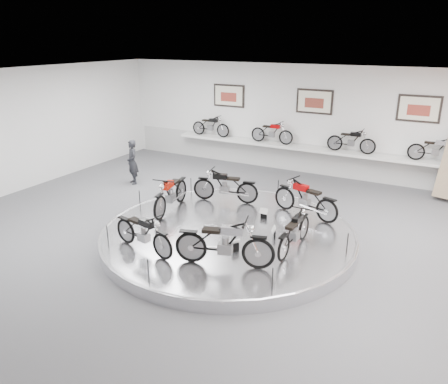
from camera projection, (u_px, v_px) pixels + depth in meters
The scene contains 22 objects.
floor at pixel (223, 245), 10.90m from camera, with size 16.00×16.00×0.00m, color #4E4E51.
ceiling at pixel (222, 81), 9.56m from camera, with size 16.00×16.00×0.00m, color white.
wall_back at pixel (313, 121), 16.03m from camera, with size 16.00×16.00×0.00m, color white.
wall_left at pixel (1, 134), 13.81m from camera, with size 14.00×14.00×0.00m, color white.
dado_band at pixel (311, 159), 16.50m from camera, with size 15.68×0.04×1.10m, color #BCBCBA.
display_platform at pixel (228, 235), 11.10m from camera, with size 6.40×6.40×0.30m, color silver.
platform_rim at pixel (228, 231), 11.06m from camera, with size 6.40×6.40×0.10m, color #B2B2BA.
shelf at pixel (309, 149), 16.12m from camera, with size 11.00×0.55×0.10m, color silver.
poster_left at pixel (229, 96), 17.33m from camera, with size 1.35×0.06×0.88m, color #EFEACD.
poster_center at pixel (314, 102), 15.76m from camera, with size 1.35×0.06×0.88m, color #EFEACD.
poster_right at pixel (419, 109), 14.20m from camera, with size 1.35×0.06×0.88m, color #EFEACD.
shelf_bike_a at pixel (211, 127), 17.86m from camera, with size 1.22×0.42×0.73m, color black, non-canonical shape.
shelf_bike_b at pixel (272, 134), 16.65m from camera, with size 1.22×0.42×0.73m, color #910204, non-canonical shape.
shelf_bike_c at pixel (351, 142), 15.31m from camera, with size 1.22×0.42×0.73m, color black, non-canonical shape.
shelf_bike_d at pixel (435, 151), 14.10m from camera, with size 1.22×0.42×0.73m, color #B9B8BD, non-canonical shape.
bike_a at pixel (305, 199), 11.73m from camera, with size 1.71×0.60×1.01m, color #910204, non-canonical shape.
bike_b at pixel (225, 186), 12.78m from camera, with size 1.67×0.59×0.98m, color black, non-canonical shape.
bike_c at pixel (171, 193), 12.09m from camera, with size 1.77×0.62×1.04m, color #B01304, non-canonical shape.
bike_d at pixel (143, 232), 9.80m from camera, with size 1.58×0.56×0.93m, color black, non-canonical shape.
bike_e at pixel (224, 243), 9.14m from camera, with size 1.82×0.64×1.07m, color #B9B8BD, non-canonical shape.
bike_f at pixel (294, 232), 9.87m from camera, with size 1.53×0.54×0.90m, color black, non-canonical shape.
visitor at pixel (132, 162), 15.23m from camera, with size 0.57×0.37×1.56m, color black.
Camera 1 is at (4.70, -8.63, 4.91)m, focal length 35.00 mm.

